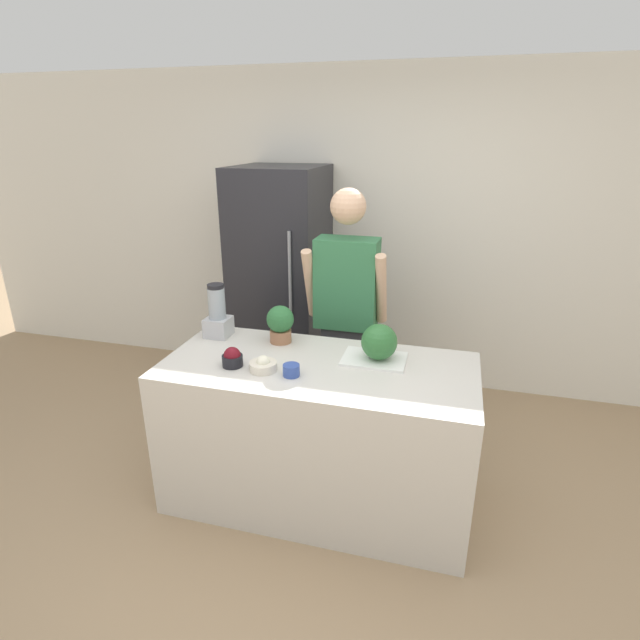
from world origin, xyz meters
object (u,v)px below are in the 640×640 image
(bowl_cherries, at_px, (232,358))
(bowl_cream, at_px, (263,365))
(watermelon, at_px, (379,342))
(bowl_small_blue, at_px, (291,370))
(potted_plant, at_px, (280,323))
(person, at_px, (346,316))
(refrigerator, at_px, (282,283))
(blender, at_px, (218,315))

(bowl_cherries, xyz_separation_m, bowl_cream, (0.18, -0.01, -0.02))
(bowl_cherries, bearing_deg, watermelon, 19.93)
(bowl_small_blue, relative_size, potted_plant, 0.39)
(watermelon, xyz_separation_m, bowl_cherries, (-0.76, -0.28, -0.07))
(watermelon, bearing_deg, bowl_small_blue, -143.79)
(person, xyz_separation_m, bowl_cream, (-0.27, -0.86, -0.00))
(refrigerator, xyz_separation_m, potted_plant, (0.37, -1.06, 0.08))
(blender, bearing_deg, person, 33.67)
(bowl_cherries, xyz_separation_m, bowl_small_blue, (0.35, -0.03, -0.02))
(watermelon, distance_m, bowl_cherries, 0.82)
(bowl_small_blue, distance_m, potted_plant, 0.47)
(bowl_cream, bearing_deg, bowl_cherries, 178.40)
(person, relative_size, watermelon, 8.74)
(refrigerator, height_order, potted_plant, refrigerator)
(refrigerator, bearing_deg, person, -41.65)
(bowl_cherries, bearing_deg, bowl_cream, -1.60)
(refrigerator, relative_size, bowl_cherries, 16.28)
(watermelon, xyz_separation_m, blender, (-1.03, 0.10, 0.03))
(potted_plant, bearing_deg, bowl_small_blue, -63.66)
(person, relative_size, blender, 5.23)
(bowl_cherries, height_order, blender, blender)
(bowl_cherries, bearing_deg, blender, 125.19)
(watermelon, bearing_deg, refrigerator, 130.08)
(blender, relative_size, potted_plant, 1.46)
(person, height_order, potted_plant, person)
(bowl_cherries, distance_m, blender, 0.47)
(watermelon, height_order, potted_plant, potted_plant)
(bowl_cherries, bearing_deg, refrigerator, 98.80)
(person, relative_size, potted_plant, 7.64)
(refrigerator, distance_m, person, 0.90)
(refrigerator, relative_size, person, 1.05)
(watermelon, xyz_separation_m, bowl_small_blue, (-0.42, -0.30, -0.08))
(blender, bearing_deg, bowl_small_blue, -33.38)
(bowl_cream, bearing_deg, potted_plant, 95.66)
(bowl_cream, xyz_separation_m, potted_plant, (-0.04, 0.39, 0.09))
(person, xyz_separation_m, blender, (-0.71, -0.48, 0.11))
(watermelon, distance_m, potted_plant, 0.63)
(person, bearing_deg, watermelon, -61.25)
(watermelon, relative_size, bowl_cherries, 1.78)
(refrigerator, height_order, person, refrigerator)
(refrigerator, distance_m, bowl_cream, 1.51)
(bowl_small_blue, bearing_deg, watermelon, 36.21)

